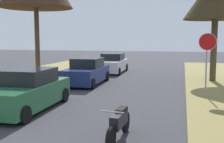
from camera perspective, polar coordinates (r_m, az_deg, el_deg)
The scene contains 5 objects.
stop_sign_far at distance 13.55m, azimuth 19.07°, elevation 4.07°, with size 0.81×0.40×2.96m.
parked_sedan_green at distance 11.20m, azimuth -17.17°, elevation -3.90°, with size 2.05×4.45×1.57m.
parked_sedan_navy at distance 16.95m, azimuth -5.22°, elevation -0.12°, with size 2.05×4.45×1.57m.
parked_sedan_white at distance 22.65m, azimuth 0.10°, elevation 1.62°, with size 2.05×4.45×1.57m.
parked_motorcycle at distance 7.55m, azimuth 1.49°, elevation -10.57°, with size 0.60×2.05×0.97m.
Camera 1 is at (3.41, -3.10, 2.72)m, focal length 44.24 mm.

